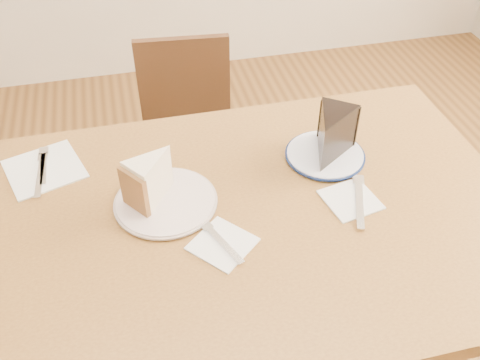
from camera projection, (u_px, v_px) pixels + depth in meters
name	position (u px, v px, depth m)	size (l,w,h in m)	color
table	(247.00, 245.00, 1.21)	(1.20, 0.80, 0.75)	brown
chair_far	(190.00, 142.00, 1.88)	(0.41, 0.41, 0.76)	black
plate_cream	(166.00, 202.00, 1.17)	(0.22, 0.22, 0.01)	silver
plate_navy	(325.00, 155.00, 1.29)	(0.18, 0.18, 0.01)	white
carrot_cake	(154.00, 179.00, 1.14)	(0.07, 0.10, 0.09)	white
chocolate_cake	(330.00, 138.00, 1.24)	(0.09, 0.13, 0.10)	black
napkin_cream	(223.00, 244.00, 1.08)	(0.11, 0.11, 0.00)	white
napkin_navy	(351.00, 200.00, 1.18)	(0.11, 0.11, 0.00)	white
napkin_spare	(44.00, 169.00, 1.26)	(0.16, 0.16, 0.00)	white
fork_cream	(222.00, 242.00, 1.08)	(0.01, 0.14, 0.00)	silver
knife_navy	(359.00, 201.00, 1.17)	(0.02, 0.17, 0.00)	silver
fork_spare	(44.00, 166.00, 1.26)	(0.01, 0.14, 0.00)	silver
knife_spare	(40.00, 175.00, 1.23)	(0.01, 0.16, 0.00)	silver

